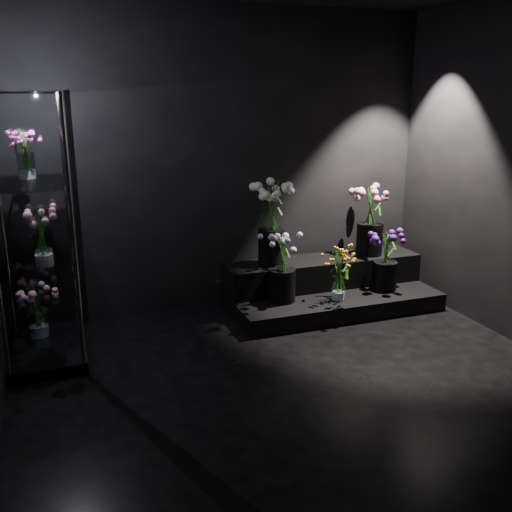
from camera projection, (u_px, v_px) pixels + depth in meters
name	position (u px, v px, depth m)	size (l,w,h in m)	color
floor	(313.00, 398.00, 3.92)	(4.00, 4.00, 0.00)	black
wall_back	(225.00, 162.00, 5.34)	(4.00, 4.00, 0.00)	black
display_riser	(327.00, 287.00, 5.61)	(2.00, 0.89, 0.44)	black
display_case	(35.00, 232.00, 4.28)	(0.55, 0.92, 2.03)	black
bouquet_orange_bells	(339.00, 273.00, 5.24)	(0.33, 0.33, 0.51)	white
bouquet_lilac	(282.00, 263.00, 5.19)	(0.44, 0.44, 0.64)	black
bouquet_purple	(386.00, 256.00, 5.50)	(0.37, 0.37, 0.59)	black
bouquet_cream_roses	(271.00, 217.00, 5.35)	(0.49, 0.49, 0.79)	black
bouquet_pink_roses	(371.00, 217.00, 5.70)	(0.45, 0.45, 0.68)	black
bouquet_case_pink	(42.00, 235.00, 4.14)	(0.37, 0.37, 0.44)	white
bouquet_case_magenta	(25.00, 154.00, 4.28)	(0.24, 0.24, 0.36)	white
bouquet_case_base_pink	(37.00, 309.00, 4.63)	(0.35, 0.35, 0.45)	white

